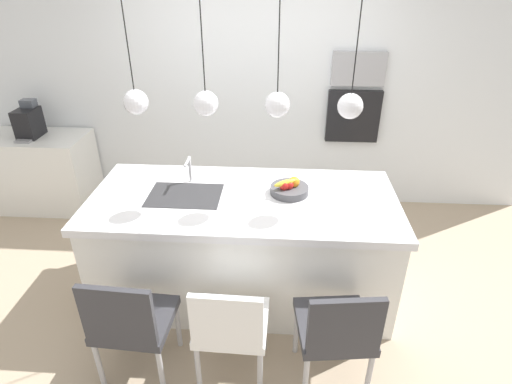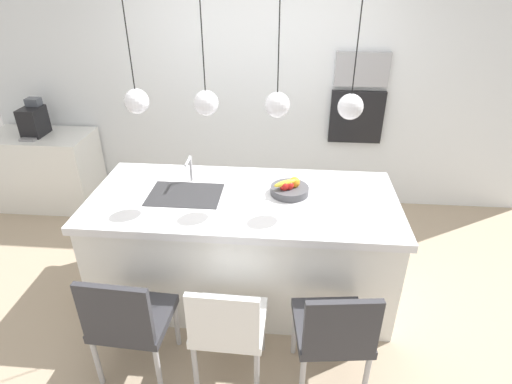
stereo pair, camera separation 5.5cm
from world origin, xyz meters
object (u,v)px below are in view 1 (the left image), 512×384
object	(u,v)px
fruit_bowl	(289,188)
microwave	(359,69)
chair_middle	(231,325)
oven	(353,116)
chair_near	(131,321)
chair_far	(336,329)
coffee_machine	(29,122)

from	to	relation	value
fruit_bowl	microwave	xyz separation A→B (m)	(0.68, 1.50, 0.60)
fruit_bowl	chair_middle	bearing A→B (deg)	-110.02
microwave	oven	world-z (taller)	microwave
chair_near	chair_far	size ratio (longest dim) A/B	0.99
oven	chair_far	bearing A→B (deg)	-98.77
chair_near	chair_middle	world-z (taller)	chair_near
coffee_machine	chair_far	world-z (taller)	coffee_machine
coffee_machine	chair_middle	world-z (taller)	coffee_machine
chair_near	chair_middle	distance (m)	0.64
chair_near	microwave	bearing A→B (deg)	55.90
chair_middle	chair_far	size ratio (longest dim) A/B	0.96
coffee_machine	microwave	size ratio (longest dim) A/B	0.70
chair_middle	chair_far	xyz separation A→B (m)	(0.66, -0.00, 0.02)
coffee_machine	chair_middle	distance (m)	3.28
chair_far	chair_near	bearing A→B (deg)	-179.88
oven	chair_near	distance (m)	3.04
chair_near	chair_far	bearing A→B (deg)	0.12
coffee_machine	microwave	distance (m)	3.49
coffee_machine	chair_near	bearing A→B (deg)	-51.09
chair_near	chair_middle	size ratio (longest dim) A/B	1.03
chair_middle	chair_far	distance (m)	0.66
coffee_machine	chair_far	bearing A→B (deg)	-35.48
chair_middle	microwave	bearing A→B (deg)	67.19
chair_near	chair_far	world-z (taller)	chair_far
oven	chair_middle	distance (m)	2.74
coffee_machine	chair_far	size ratio (longest dim) A/B	0.43
fruit_bowl	chair_middle	distance (m)	1.14
coffee_machine	oven	world-z (taller)	oven
chair_near	chair_far	xyz separation A→B (m)	(1.30, 0.00, 0.02)
chair_far	coffee_machine	bearing A→B (deg)	144.52
chair_near	chair_far	distance (m)	1.30
chair_near	chair_middle	bearing A→B (deg)	0.59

